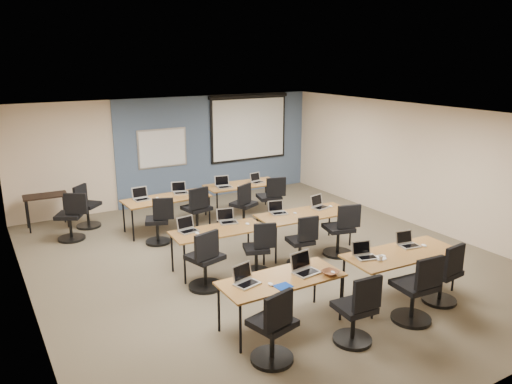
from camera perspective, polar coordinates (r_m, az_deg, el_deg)
floor at (r=9.46m, az=0.95°, el=-7.70°), size 8.00×9.00×0.02m
ceiling at (r=8.76m, az=1.03°, el=8.77°), size 8.00×9.00×0.02m
wall_back at (r=12.97m, az=-9.49°, el=4.70°), size 8.00×0.04×2.70m
wall_front at (r=5.90m, az=24.85°, el=-9.70°), size 8.00×0.04×2.70m
wall_left at (r=7.80m, az=-25.01°, el=-3.72°), size 0.04×9.00×2.70m
wall_right at (r=11.56m, az=18.17°, el=2.84°), size 0.04×9.00×2.70m
blue_accent_panel at (r=13.43m, az=-4.46°, el=5.23°), size 5.50×0.04×2.70m
whiteboard at (r=12.78m, az=-10.65°, el=4.94°), size 1.28×0.03×0.98m
projector_screen at (r=13.73m, az=-0.80°, el=7.76°), size 2.40×0.10×1.82m
training_table_front_left at (r=7.02m, az=2.93°, el=-10.14°), size 1.76×0.74×0.73m
training_table_front_right at (r=8.18m, az=16.28°, el=-6.95°), size 1.87×0.78×0.73m
training_table_mid_left at (r=8.86m, az=-4.33°, el=-4.63°), size 1.66×0.69×0.73m
training_table_mid_right at (r=9.78m, az=5.63°, el=-2.68°), size 1.89×0.79×0.73m
training_table_back_left at (r=10.96m, az=-10.19°, el=-0.86°), size 1.85×0.77×0.73m
training_table_back_right at (r=11.94m, az=-1.53°, el=0.72°), size 1.81×0.75×0.73m
laptop_0 at (r=6.82m, az=-1.23°, el=-9.91°), size 0.33×0.28×0.25m
mouse_0 at (r=6.80m, az=1.69°, el=-10.49°), size 0.09×0.12×0.04m
task_chair_0 at (r=6.36m, az=2.03°, el=-15.71°), size 0.55×0.55×1.03m
laptop_1 at (r=7.19m, az=5.56°, el=-8.59°), size 0.36×0.31×0.27m
mouse_1 at (r=7.23m, az=8.83°, el=-9.03°), size 0.06×0.10×0.03m
task_chair_1 at (r=6.87m, az=11.43°, el=-13.61°), size 0.53×0.53×1.00m
laptop_2 at (r=7.83m, az=12.31°, el=-6.89°), size 0.31×0.26×0.23m
mouse_2 at (r=7.92m, az=14.31°, el=-7.09°), size 0.08×0.11×0.04m
task_chair_2 at (r=7.57m, az=17.86°, el=-11.03°), size 0.58×0.58×1.05m
laptop_3 at (r=8.45m, az=16.93°, el=-5.52°), size 0.30×0.26×0.23m
mouse_3 at (r=8.53m, az=18.65°, el=-5.81°), size 0.08×0.11×0.04m
task_chair_3 at (r=8.24m, az=20.70°, el=-9.23°), size 0.52×0.52×1.00m
laptop_4 at (r=8.83m, az=-7.86°, el=-4.06°), size 0.32×0.27×0.25m
mouse_4 at (r=8.68m, az=-6.73°, el=-4.69°), size 0.06×0.10×0.04m
task_chair_4 at (r=8.20m, az=-5.78°, el=-8.24°), size 0.58×0.57×1.04m
laptop_5 at (r=9.21m, az=-3.30°, el=-3.11°), size 0.32×0.27×0.25m
mouse_5 at (r=9.09m, az=-0.99°, el=-3.66°), size 0.07×0.10×0.04m
task_chair_5 at (r=8.72m, az=0.29°, el=-6.95°), size 0.50×0.48×0.96m
laptop_6 at (r=9.72m, az=2.51°, el=-2.10°), size 0.31×0.26×0.24m
mouse_6 at (r=9.73m, az=4.49°, el=-2.41°), size 0.07×0.10×0.03m
task_chair_6 at (r=9.09m, az=5.29°, el=-6.05°), size 0.48×0.48×0.96m
laptop_7 at (r=10.15m, az=7.22°, el=-1.44°), size 0.33×0.28×0.25m
mouse_7 at (r=10.24m, az=8.53°, el=-1.62°), size 0.08×0.11×0.03m
task_chair_7 at (r=9.63m, az=9.65°, el=-4.74°), size 0.56×0.56×1.04m
laptop_8 at (r=10.91m, az=-12.99°, el=-0.52°), size 0.34×0.29×0.26m
mouse_8 at (r=10.93m, az=-11.23°, el=-0.66°), size 0.06×0.10×0.03m
task_chair_8 at (r=10.27m, az=-11.03°, el=-3.66°), size 0.53×0.51×0.99m
laptop_9 at (r=11.26m, az=-8.68°, el=0.19°), size 0.32×0.27×0.25m
mouse_9 at (r=11.19m, az=-7.64°, el=-0.13°), size 0.07×0.10×0.03m
task_chair_9 at (r=10.72m, az=-6.71°, el=-2.49°), size 0.58×0.58×1.05m
laptop_10 at (r=11.65m, az=-3.72°, el=0.87°), size 0.34×0.29×0.26m
mouse_10 at (r=11.67m, az=-1.96°, el=0.64°), size 0.06×0.09×0.03m
task_chair_10 at (r=11.05m, az=-1.40°, el=-1.93°), size 0.58×0.54×1.02m
laptop_11 at (r=12.06m, az=0.08°, el=1.37°), size 0.30×0.25×0.23m
mouse_11 at (r=12.00m, az=1.48°, el=1.07°), size 0.08×0.11×0.04m
task_chair_11 at (r=11.53m, az=1.68°, el=-1.13°), size 0.56×0.56×1.04m
blue_mousepad at (r=6.77m, az=3.11°, el=-10.70°), size 0.24×0.20×0.01m
snack_bowl at (r=7.16m, az=8.46°, el=-9.10°), size 0.30×0.30×0.06m
snack_plate at (r=7.85m, az=13.99°, el=-7.34°), size 0.20×0.20×0.01m
coffee_cup at (r=7.77m, az=14.06°, el=-7.34°), size 0.07×0.07×0.05m
utility_table at (r=11.87m, az=-22.93°, el=-0.77°), size 0.91×0.50×0.75m
spare_chair_a at (r=11.62m, az=-18.85°, el=-1.91°), size 0.63×0.53×1.01m
spare_chair_b at (r=10.94m, az=-20.32°, el=-3.06°), size 0.61×0.55×1.03m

